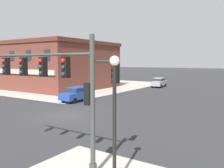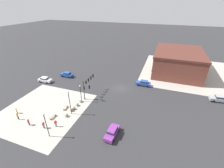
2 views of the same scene
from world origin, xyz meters
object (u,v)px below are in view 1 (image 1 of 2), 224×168
at_px(car_main_southbound_far, 159,82).
at_px(street_lamp_corner_near, 114,105).
at_px(traffic_signal_main, 64,83).
at_px(car_main_northbound_far, 77,93).

bearing_deg(car_main_southbound_far, street_lamp_corner_near, -70.29).
relative_size(traffic_signal_main, car_main_southbound_far, 1.48).
relative_size(street_lamp_corner_near, car_main_northbound_far, 1.11).
relative_size(car_main_northbound_far, car_main_southbound_far, 0.97).
bearing_deg(car_main_northbound_far, car_main_southbound_far, 84.33).
xyz_separation_m(traffic_signal_main, car_main_southbound_far, (-9.27, 33.59, -2.82)).
bearing_deg(street_lamp_corner_near, car_main_northbound_far, 135.50).
height_order(traffic_signal_main, car_main_northbound_far, traffic_signal_main).
bearing_deg(traffic_signal_main, car_main_southbound_far, 105.42).
bearing_deg(car_main_southbound_far, traffic_signal_main, -74.58).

